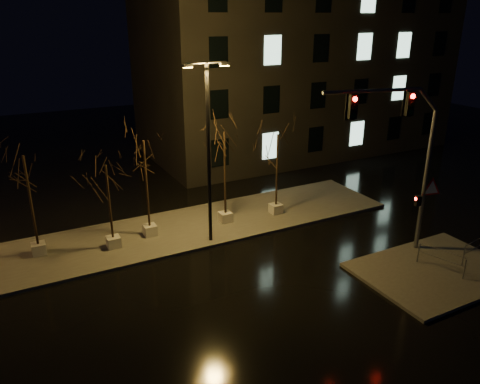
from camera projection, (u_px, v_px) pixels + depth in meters
ground at (255, 277)px, 20.98m from camera, size 90.00×90.00×0.00m
median at (202, 225)px, 25.93m from camera, size 22.00×5.00×0.15m
sidewalk_corner at (435, 271)px, 21.31m from camera, size 7.00×5.00×0.15m
building at (296, 59)px, 39.31m from camera, size 25.00×12.00×15.00m
tree_0 at (27, 179)px, 21.32m from camera, size 1.80×1.80×5.08m
tree_1 at (107, 184)px, 22.17m from camera, size 1.80×1.80×4.40m
tree_2 at (145, 163)px, 23.24m from camera, size 1.80×1.80×5.24m
tree_3 at (225, 153)px, 24.82m from camera, size 1.80×1.80×5.26m
tree_4 at (277, 152)px, 26.07m from camera, size 1.80×1.80×4.83m
traffic_signal_mast at (406, 148)px, 21.16m from camera, size 6.34×1.58×7.93m
streetlight_main at (208, 143)px, 22.29m from camera, size 2.22×0.35×8.89m
guard_rail_a at (477, 246)px, 22.03m from camera, size 2.36×0.43×1.03m
guard_rail_b at (441, 257)px, 21.01m from camera, size 0.67×2.06×1.02m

